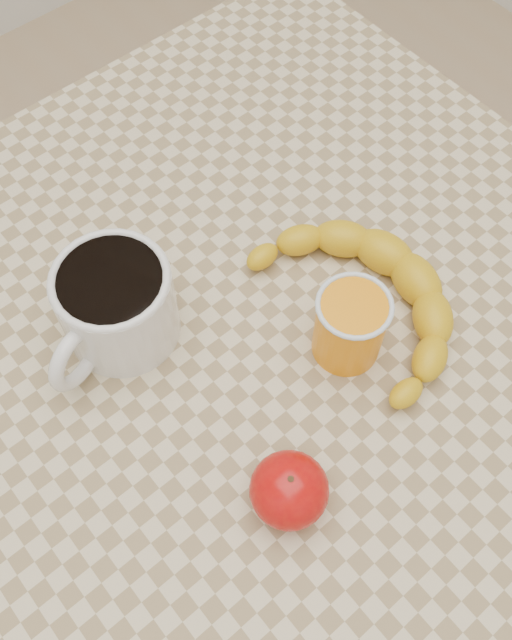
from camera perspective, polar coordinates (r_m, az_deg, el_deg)
ground at (r=1.39m, az=-0.00°, el=-15.74°), size 3.00×3.00×0.00m
table at (r=0.76m, az=-0.00°, el=-3.89°), size 0.80×0.80×0.75m
coffee_mug at (r=0.66m, az=-11.24°, el=1.23°), size 0.16×0.14×0.09m
orange_juice_glass at (r=0.65m, az=7.53°, el=-0.45°), size 0.07×0.07×0.08m
apple at (r=0.60m, az=2.67°, el=-13.43°), size 0.08×0.08×0.06m
banana at (r=0.69m, az=8.73°, el=1.61°), size 0.26×0.32×0.04m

